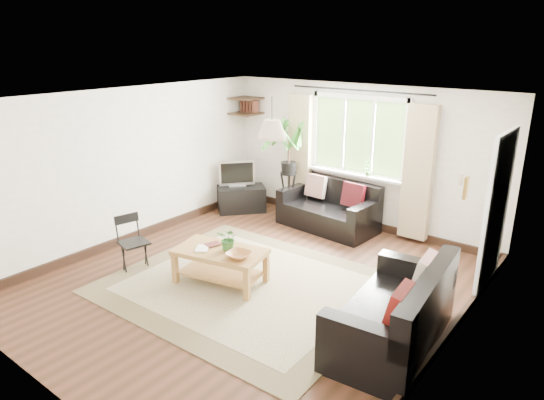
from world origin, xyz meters
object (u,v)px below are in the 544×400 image
Objects in this scene: sofa_back at (328,207)px; folding_chair at (134,244)px; coffee_table at (221,266)px; palm_stand at (289,169)px; tv_stand at (241,199)px; sofa_right at (392,308)px.

folding_chair is (-1.30, -2.98, -0.00)m from sofa_back.
coffee_table is at bearing -57.33° from folding_chair.
folding_chair is (-0.43, -3.05, -0.51)m from palm_stand.
tv_stand is at bearing -161.27° from palm_stand.
sofa_right is 1.51× the size of coffee_table.
sofa_back is at bearing 88.54° from coffee_table.
sofa_back is 2.56m from coffee_table.
sofa_back is at bearing -141.98° from sofa_right.
sofa_back is at bearing -41.48° from tv_stand.
tv_stand is 1.13m from palm_stand.
sofa_back reaches higher than folding_chair.
sofa_back is 3.31m from sofa_right.
coffee_table is 0.65× the size of palm_stand.
palm_stand is at bearing -179.35° from sofa_back.
coffee_table is 2.86m from tv_stand.
coffee_table is 1.53× the size of folding_chair.
palm_stand reaches higher than sofa_back.
tv_stand is (-1.68, 2.32, -0.01)m from coffee_table.
sofa_right is at bearing -38.20° from palm_stand.
folding_chair is (-3.56, -0.58, -0.03)m from sofa_right.
tv_stand is at bearing 22.45° from folding_chair.
palm_stand is at bearing 107.17° from coffee_table.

